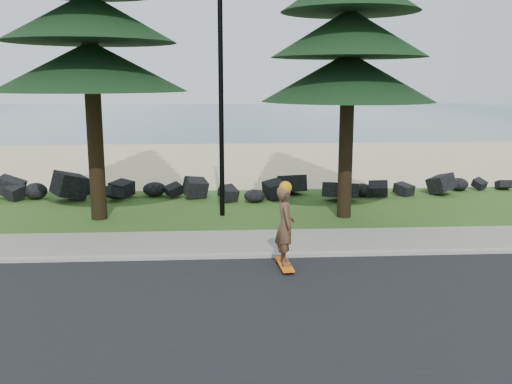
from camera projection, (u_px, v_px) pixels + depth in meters
ground at (223, 247)px, 13.51m from camera, size 160.00×160.00×0.00m
road at (225, 327)px, 9.10m from camera, size 160.00×7.00×0.02m
kerb at (223, 256)px, 12.61m from camera, size 160.00×0.20×0.10m
sidewalk at (223, 243)px, 13.69m from camera, size 160.00×2.00×0.08m
beach_sand at (221, 161)px, 27.70m from camera, size 160.00×15.00×0.01m
ocean at (221, 115)px, 63.43m from camera, size 160.00×58.00×0.01m
seawall_boulders at (222, 198)px, 18.99m from camera, size 60.00×2.40×1.10m
lamp_post at (221, 71)px, 15.83m from camera, size 0.25×0.14×8.14m
skateboarder at (285, 226)px, 11.76m from camera, size 0.44×1.01×1.85m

